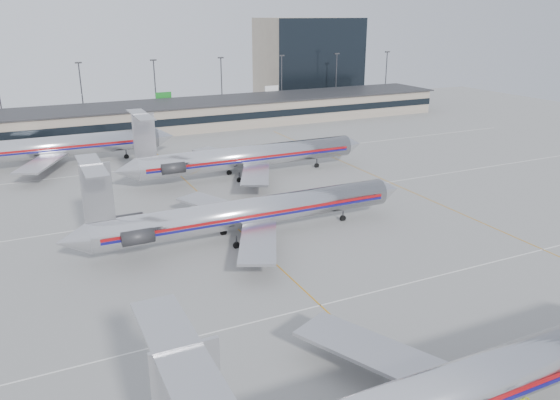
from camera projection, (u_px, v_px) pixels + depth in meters
ground at (383, 363)px, 43.22m from camera, size 260.00×260.00×0.00m
apron_markings at (320, 305)px, 51.76m from camera, size 160.00×0.15×0.02m
terminal at (132, 119)px, 125.82m from camera, size 162.00×17.00×6.25m
light_mast_row at (119, 88)px, 136.04m from camera, size 163.60×0.40×15.28m
distant_building at (308, 59)px, 173.71m from camera, size 30.00×20.00×25.00m
jet_foreground at (453, 392)px, 34.68m from camera, size 45.73×26.93×11.97m
jet_second_row at (244, 213)px, 66.06m from camera, size 44.31×26.09×11.60m
jet_third_row at (245, 157)px, 91.31m from camera, size 44.44×27.34×12.15m
jet_back_row at (44, 147)px, 97.28m from camera, size 45.41×27.93×12.42m
ramp_worker_near at (524, 385)px, 39.22m from camera, size 0.75×0.82×1.89m
ramp_worker_far at (523, 400)px, 37.84m from camera, size 1.06×0.99×1.74m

